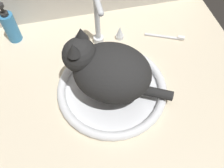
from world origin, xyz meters
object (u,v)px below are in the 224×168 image
at_px(faucet, 98,27).
at_px(soap_pump_bottle, 10,27).
at_px(sink_basin, 112,88).
at_px(cat, 106,70).
at_px(toothbrush, 165,36).

height_order(faucet, soap_pump_bottle, faucet).
height_order(sink_basin, soap_pump_bottle, soap_pump_bottle).
distance_m(cat, toothbrush, 0.36).
relative_size(sink_basin, faucet, 1.69).
bearing_deg(toothbrush, sink_basin, -143.73).
relative_size(sink_basin, toothbrush, 2.50).
bearing_deg(cat, sink_basin, -27.55).
bearing_deg(toothbrush, soap_pump_bottle, 167.54).
height_order(faucet, cat, cat).
bearing_deg(soap_pump_bottle, cat, -46.05).
relative_size(faucet, toothbrush, 1.48).
xyz_separation_m(soap_pump_bottle, toothbrush, (0.59, -0.13, -0.06)).
xyz_separation_m(cat, soap_pump_bottle, (-0.31, 0.32, -0.05)).
xyz_separation_m(sink_basin, soap_pump_bottle, (-0.32, 0.33, 0.05)).
height_order(sink_basin, toothbrush, sink_basin).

